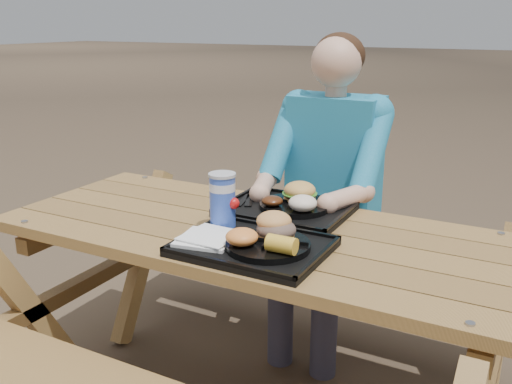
% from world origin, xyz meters
% --- Properties ---
extents(picnic_table, '(1.80, 1.49, 0.75)m').
position_xyz_m(picnic_table, '(0.00, 0.00, 0.38)').
color(picnic_table, '#999999').
rests_on(picnic_table, ground).
extents(tray_near, '(0.45, 0.35, 0.02)m').
position_xyz_m(tray_near, '(0.09, -0.18, 0.76)').
color(tray_near, black).
rests_on(tray_near, picnic_table).
extents(tray_far, '(0.45, 0.35, 0.02)m').
position_xyz_m(tray_far, '(0.02, 0.20, 0.76)').
color(tray_far, black).
rests_on(tray_far, picnic_table).
extents(plate_near, '(0.26, 0.26, 0.02)m').
position_xyz_m(plate_near, '(0.14, -0.18, 0.78)').
color(plate_near, black).
rests_on(plate_near, tray_near).
extents(plate_far, '(0.26, 0.26, 0.02)m').
position_xyz_m(plate_far, '(0.05, 0.21, 0.78)').
color(plate_far, black).
rests_on(plate_far, tray_far).
extents(napkin_stack, '(0.20, 0.20, 0.02)m').
position_xyz_m(napkin_stack, '(-0.06, -0.22, 0.78)').
color(napkin_stack, white).
rests_on(napkin_stack, tray_near).
extents(soda_cup, '(0.09, 0.09, 0.17)m').
position_xyz_m(soda_cup, '(-0.08, -0.08, 0.86)').
color(soda_cup, '#173AB0').
rests_on(soda_cup, tray_near).
extents(condiment_bbq, '(0.05, 0.05, 0.03)m').
position_xyz_m(condiment_bbq, '(0.08, -0.06, 0.78)').
color(condiment_bbq, black).
rests_on(condiment_bbq, tray_near).
extents(condiment_mustard, '(0.05, 0.05, 0.03)m').
position_xyz_m(condiment_mustard, '(0.14, -0.06, 0.78)').
color(condiment_mustard, yellow).
rests_on(condiment_mustard, tray_near).
extents(sandwich, '(0.12, 0.12, 0.12)m').
position_xyz_m(sandwich, '(0.14, -0.13, 0.85)').
color(sandwich, '#E59950').
rests_on(sandwich, plate_near).
extents(mac_cheese, '(0.10, 0.10, 0.05)m').
position_xyz_m(mac_cheese, '(0.08, -0.24, 0.81)').
color(mac_cheese, '#FF9B43').
rests_on(mac_cheese, plate_near).
extents(corn_cob, '(0.09, 0.09, 0.05)m').
position_xyz_m(corn_cob, '(0.21, -0.24, 0.82)').
color(corn_cob, yellow).
rests_on(corn_cob, plate_near).
extents(cutlery_far, '(0.09, 0.15, 0.01)m').
position_xyz_m(cutlery_far, '(-0.14, 0.20, 0.77)').
color(cutlery_far, black).
rests_on(cutlery_far, tray_far).
extents(burger, '(0.12, 0.12, 0.11)m').
position_xyz_m(burger, '(0.05, 0.25, 0.84)').
color(burger, '#DFA34F').
rests_on(burger, plate_far).
extents(baked_beans, '(0.08, 0.08, 0.04)m').
position_xyz_m(baked_beans, '(-0.01, 0.14, 0.81)').
color(baked_beans, '#522610').
rests_on(baked_beans, plate_far).
extents(potato_salad, '(0.10, 0.10, 0.06)m').
position_xyz_m(potato_salad, '(0.11, 0.14, 0.82)').
color(potato_salad, white).
rests_on(potato_salad, plate_far).
extents(diner, '(0.48, 0.84, 1.28)m').
position_xyz_m(diner, '(0.03, 0.66, 0.64)').
color(diner, '#16759D').
rests_on(diner, ground).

